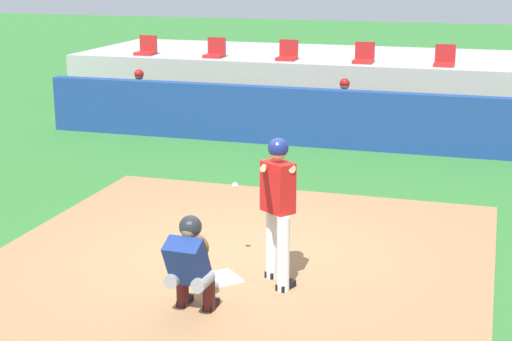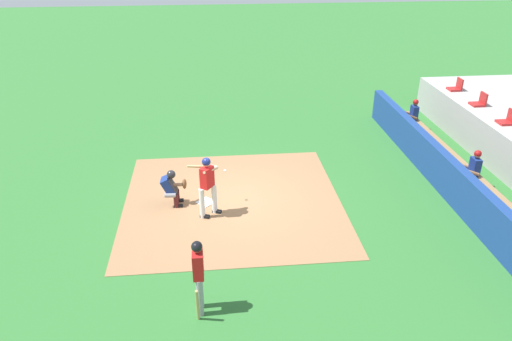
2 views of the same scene
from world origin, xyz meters
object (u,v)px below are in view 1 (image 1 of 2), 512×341
(stadium_seat_1, at_px, (215,52))
(stadium_seat_4, at_px, (445,60))
(dugout_player_0, at_px, (138,97))
(stadium_seat_2, at_px, (287,54))
(catcher_crouched, at_px, (191,261))
(dugout_player_1, at_px, (343,108))
(batter_at_plate, at_px, (277,202))
(home_plate, at_px, (220,278))
(stadium_seat_0, at_px, (147,49))
(stadium_seat_3, at_px, (364,57))

(stadium_seat_1, xyz_separation_m, stadium_seat_4, (5.57, 0.00, 0.00))
(dugout_player_0, xyz_separation_m, stadium_seat_2, (3.05, 2.03, 0.86))
(catcher_crouched, bearing_deg, stadium_seat_2, 99.50)
(catcher_crouched, height_order, stadium_seat_2, stadium_seat_2)
(dugout_player_1, bearing_deg, batter_at_plate, -84.52)
(home_plate, xyz_separation_m, dugout_player_0, (-4.90, 8.14, 0.65))
(batter_at_plate, bearing_deg, dugout_player_1, 95.48)
(home_plate, relative_size, stadium_seat_2, 0.92)
(stadium_seat_0, xyz_separation_m, stadium_seat_3, (5.57, 0.00, 0.00))
(catcher_crouched, relative_size, stadium_seat_0, 3.98)
(dugout_player_0, height_order, dugout_player_1, same)
(stadium_seat_2, xyz_separation_m, stadium_seat_3, (1.86, 0.00, 0.00))
(stadium_seat_2, height_order, stadium_seat_3, same)
(batter_at_plate, xyz_separation_m, stadium_seat_1, (-4.41, 10.09, 0.50))
(batter_at_plate, distance_m, stadium_seat_0, 11.89)
(home_plate, bearing_deg, stadium_seat_2, 100.34)
(dugout_player_1, distance_m, stadium_seat_0, 5.92)
(stadium_seat_1, bearing_deg, home_plate, -69.95)
(dugout_player_1, bearing_deg, home_plate, -89.44)
(stadium_seat_3, bearing_deg, stadium_seat_0, 180.00)
(stadium_seat_1, xyz_separation_m, stadium_seat_3, (3.71, 0.00, 0.00))
(stadium_seat_3, bearing_deg, stadium_seat_1, 180.00)
(dugout_player_1, distance_m, stadium_seat_4, 2.94)
(dugout_player_1, bearing_deg, catcher_crouched, -89.48)
(catcher_crouched, relative_size, stadium_seat_3, 3.98)
(stadium_seat_1, bearing_deg, batter_at_plate, -66.41)
(stadium_seat_3, distance_m, stadium_seat_4, 1.86)
(stadium_seat_1, height_order, stadium_seat_2, same)
(dugout_player_1, relative_size, stadium_seat_4, 2.71)
(batter_at_plate, distance_m, stadium_seat_3, 10.13)
(catcher_crouched, xyz_separation_m, stadium_seat_2, (-1.86, 11.12, 0.93))
(stadium_seat_0, distance_m, stadium_seat_1, 1.86)
(dugout_player_1, xyz_separation_m, stadium_seat_3, (0.08, 2.03, 0.86))
(stadium_seat_3, bearing_deg, dugout_player_1, -92.25)
(dugout_player_1, relative_size, stadium_seat_3, 2.71)
(home_plate, height_order, catcher_crouched, catcher_crouched)
(dugout_player_0, height_order, stadium_seat_2, stadium_seat_2)
(stadium_seat_0, xyz_separation_m, stadium_seat_1, (1.86, 0.00, 0.00))
(stadium_seat_2, relative_size, stadium_seat_4, 1.00)
(dugout_player_0, relative_size, stadium_seat_4, 2.71)
(home_plate, bearing_deg, stadium_seat_4, 79.66)
(catcher_crouched, xyz_separation_m, stadium_seat_0, (-5.57, 11.12, 0.93))
(home_plate, height_order, stadium_seat_0, stadium_seat_0)
(dugout_player_0, relative_size, stadium_seat_3, 2.71)
(home_plate, relative_size, stadium_seat_1, 0.92)
(stadium_seat_2, bearing_deg, stadium_seat_1, 180.00)
(catcher_crouched, distance_m, dugout_player_1, 9.08)
(dugout_player_0, height_order, stadium_seat_3, stadium_seat_3)
(home_plate, bearing_deg, batter_at_plate, 7.26)
(batter_at_plate, distance_m, stadium_seat_1, 11.02)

